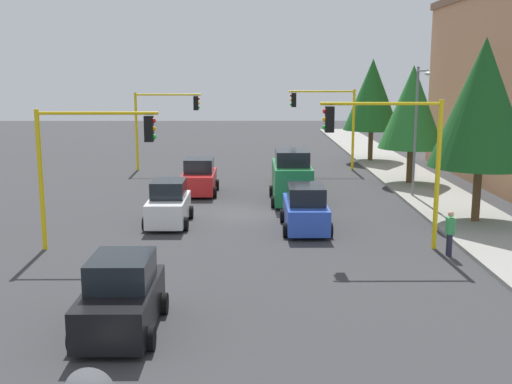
% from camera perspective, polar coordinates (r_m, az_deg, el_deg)
% --- Properties ---
extents(ground_plane, '(120.00, 120.00, 0.00)m').
position_cam_1_polar(ground_plane, '(30.08, -1.27, -2.04)').
color(ground_plane, '#353538').
extents(sidewalk_kerb, '(80.00, 4.00, 0.15)m').
position_cam_1_polar(sidewalk_kerb, '(36.37, 15.63, -0.08)').
color(sidewalk_kerb, gray).
rests_on(sidewalk_kerb, ground).
extents(lane_arrow_near, '(2.40, 1.10, 1.10)m').
position_cam_1_polar(lane_arrow_near, '(19.33, -10.84, -9.59)').
color(lane_arrow_near, silver).
rests_on(lane_arrow_near, ground).
extents(traffic_signal_near_right, '(0.36, 4.59, 5.36)m').
position_cam_1_polar(traffic_signal_near_right, '(24.29, -14.99, 3.64)').
color(traffic_signal_near_right, yellow).
rests_on(traffic_signal_near_right, ground).
extents(traffic_signal_far_left, '(0.36, 4.59, 5.59)m').
position_cam_1_polar(traffic_signal_far_left, '(43.73, 6.51, 7.14)').
color(traffic_signal_far_left, yellow).
rests_on(traffic_signal_far_left, ground).
extents(traffic_signal_near_left, '(0.36, 4.59, 5.71)m').
position_cam_1_polar(traffic_signal_near_left, '(24.06, 12.22, 4.24)').
color(traffic_signal_near_left, yellow).
rests_on(traffic_signal_near_left, ground).
extents(traffic_signal_far_right, '(0.36, 4.59, 5.37)m').
position_cam_1_polar(traffic_signal_far_right, '(43.85, -8.47, 6.92)').
color(traffic_signal_far_right, yellow).
rests_on(traffic_signal_far_right, ground).
extents(street_lamp_curbside, '(2.15, 0.28, 7.00)m').
position_cam_1_polar(street_lamp_curbside, '(34.16, 14.52, 6.53)').
color(street_lamp_curbside, slate).
rests_on(street_lamp_curbside, ground).
extents(tree_roadside_far, '(4.23, 4.23, 7.73)m').
position_cam_1_polar(tree_roadside_far, '(48.21, 10.53, 8.69)').
color(tree_roadside_far, brown).
rests_on(tree_roadside_far, ground).
extents(tree_roadside_mid, '(3.91, 3.91, 7.14)m').
position_cam_1_polar(tree_roadside_mid, '(38.58, 14.04, 7.49)').
color(tree_roadside_mid, brown).
rests_on(tree_roadside_mid, ground).
extents(tree_roadside_near, '(4.48, 4.48, 8.20)m').
position_cam_1_polar(tree_roadside_near, '(29.14, 19.93, 7.61)').
color(tree_roadside_near, brown).
rests_on(tree_roadside_near, ground).
extents(delivery_van_green, '(4.80, 2.22, 2.77)m').
position_cam_1_polar(delivery_van_green, '(32.78, 3.25, 1.29)').
color(delivery_van_green, '#1E7238').
rests_on(delivery_van_green, ground).
extents(car_red, '(3.91, 2.09, 1.98)m').
position_cam_1_polar(car_red, '(35.27, -5.20, 1.31)').
color(car_red, red).
rests_on(car_red, ground).
extents(car_blue, '(4.19, 2.05, 1.98)m').
position_cam_1_polar(car_blue, '(27.06, 4.52, -1.58)').
color(car_blue, blue).
rests_on(car_blue, ground).
extents(car_white, '(3.73, 1.95, 1.98)m').
position_cam_1_polar(car_white, '(28.22, -7.95, -1.14)').
color(car_white, white).
rests_on(car_white, ground).
extents(car_yellow, '(3.85, 2.01, 1.98)m').
position_cam_1_polar(car_yellow, '(38.73, 3.39, 2.18)').
color(car_yellow, yellow).
rests_on(car_yellow, ground).
extents(car_black, '(3.84, 2.09, 1.98)m').
position_cam_1_polar(car_black, '(16.97, -12.16, -9.38)').
color(car_black, black).
rests_on(car_black, ground).
extents(pedestrian_crossing, '(0.40, 0.24, 1.70)m').
position_cam_1_polar(pedestrian_crossing, '(24.18, 17.23, -3.50)').
color(pedestrian_crossing, '#262638').
rests_on(pedestrian_crossing, ground).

